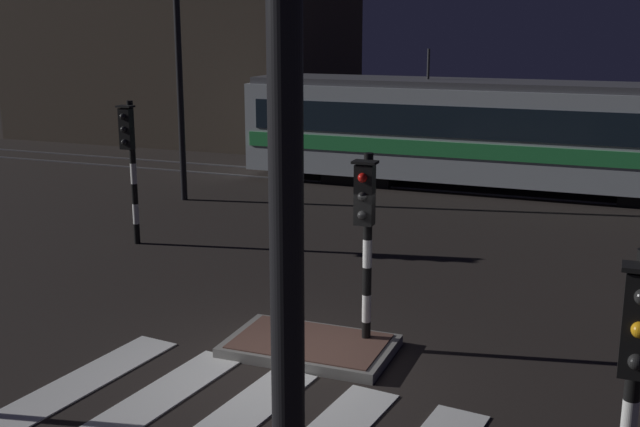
{
  "coord_description": "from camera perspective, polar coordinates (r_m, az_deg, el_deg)",
  "views": [
    {
      "loc": [
        4.4,
        -9.71,
        4.97
      ],
      "look_at": [
        -0.92,
        3.98,
        1.4
      ],
      "focal_mm": 44.69,
      "sensor_mm": 36.0,
      "label": 1
    }
  ],
  "objects": [
    {
      "name": "rail_far",
      "position": [
        25.31,
        10.82,
        2.13
      ],
      "size": [
        80.0,
        0.12,
        0.03
      ],
      "primitive_type": "cube",
      "color": "#59595E",
      "rests_on": "ground"
    },
    {
      "name": "traffic_island",
      "position": [
        12.43,
        -0.73,
        -9.47
      ],
      "size": [
        2.53,
        1.58,
        0.18
      ],
      "color": "slate",
      "rests_on": "ground"
    },
    {
      "name": "ground_plane",
      "position": [
        11.76,
        -2.88,
        -11.35
      ],
      "size": [
        120.0,
        120.0,
        0.0
      ],
      "primitive_type": "plane",
      "color": "black"
    },
    {
      "name": "rail_near",
      "position": [
        23.93,
        10.18,
        1.49
      ],
      "size": [
        80.0,
        0.12,
        0.03
      ],
      "primitive_type": "cube",
      "color": "#59595E",
      "rests_on": "ground"
    },
    {
      "name": "street_lamp_trackside_left",
      "position": [
        22.24,
        -10.49,
        12.4
      ],
      "size": [
        0.44,
        1.21,
        7.2
      ],
      "color": "black",
      "rests_on": "ground"
    },
    {
      "name": "traffic_light_corner_near_right",
      "position": [
        7.33,
        21.59,
        -10.66
      ],
      "size": [
        0.36,
        0.42,
        3.14
      ],
      "color": "black",
      "rests_on": "ground"
    },
    {
      "name": "street_lamp_near_kerb",
      "position": [
        3.72,
        -4.04,
        9.59
      ],
      "size": [
        0.44,
        1.21,
        7.47
      ],
      "color": "black",
      "rests_on": "ground"
    },
    {
      "name": "traffic_light_median_centre",
      "position": [
        11.87,
        3.3,
        -0.72
      ],
      "size": [
        0.36,
        0.42,
        3.08
      ],
      "color": "black",
      "rests_on": "ground"
    },
    {
      "name": "tram",
      "position": [
        24.16,
        13.12,
        5.64
      ],
      "size": [
        15.97,
        2.58,
        4.15
      ],
      "color": "#B2BCC1",
      "rests_on": "ground"
    },
    {
      "name": "building_backdrop",
      "position": [
        35.86,
        -9.66,
        12.07
      ],
      "size": [
        13.61,
        8.0,
        8.18
      ],
      "primitive_type": "cube",
      "color": "#42382D",
      "rests_on": "ground"
    },
    {
      "name": "traffic_light_corner_far_left",
      "position": [
        18.18,
        -13.46,
        4.36
      ],
      "size": [
        0.36,
        0.42,
        3.26
      ],
      "color": "black",
      "rests_on": "ground"
    }
  ]
}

